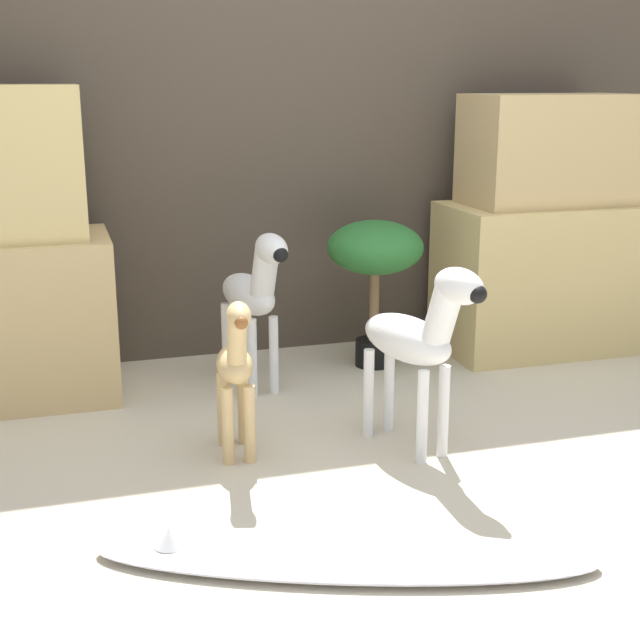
% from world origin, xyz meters
% --- Properties ---
extents(ground_plane, '(14.00, 14.00, 0.00)m').
position_xyz_m(ground_plane, '(0.00, 0.00, 0.00)').
color(ground_plane, beige).
extents(wall_back, '(6.40, 0.08, 2.20)m').
position_xyz_m(wall_back, '(0.00, 1.66, 1.10)').
color(wall_back, '#473D33').
rests_on(wall_back, ground_plane).
extents(rock_pillar_right, '(0.89, 0.49, 1.13)m').
position_xyz_m(rock_pillar_right, '(1.17, 1.29, 0.51)').
color(rock_pillar_right, '#D1B775').
rests_on(rock_pillar_right, ground_plane).
extents(zebra_right, '(0.28, 0.53, 0.65)m').
position_xyz_m(zebra_right, '(0.17, 0.36, 0.40)').
color(zebra_right, white).
rests_on(zebra_right, ground_plane).
extents(zebra_left, '(0.22, 0.54, 0.65)m').
position_xyz_m(zebra_left, '(-0.20, 1.12, 0.40)').
color(zebra_left, white).
rests_on(zebra_left, ground_plane).
extents(giraffe_figurine, '(0.13, 0.35, 0.55)m').
position_xyz_m(giraffe_figurine, '(-0.40, 0.49, 0.31)').
color(giraffe_figurine, tan).
rests_on(giraffe_figurine, ground_plane).
extents(potted_palm_front, '(0.40, 0.40, 0.63)m').
position_xyz_m(potted_palm_front, '(0.35, 1.26, 0.48)').
color(potted_palm_front, black).
rests_on(potted_palm_front, ground_plane).
extents(surfboard, '(1.30, 0.70, 0.09)m').
position_xyz_m(surfboard, '(-0.28, -0.23, 0.02)').
color(surfboard, silver).
rests_on(surfboard, ground_plane).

